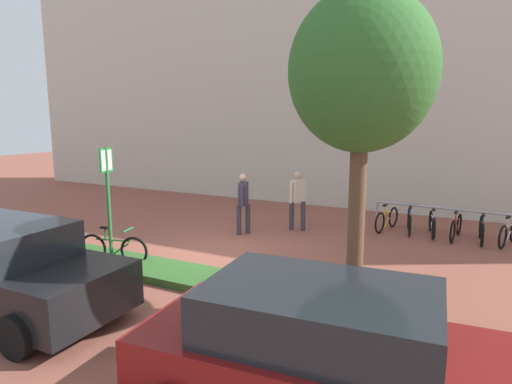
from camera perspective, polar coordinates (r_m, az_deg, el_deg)
ground_plane at (r=10.83m, az=-4.88°, el=-7.86°), size 60.00×60.00×0.00m
building_facade at (r=16.89m, az=8.24°, el=15.58°), size 28.00×1.20×10.00m
planter_strip at (r=9.56m, az=-12.19°, el=-9.99°), size 7.00×1.10×0.16m
tree_sidewalk at (r=7.33m, az=13.60°, el=14.71°), size 2.33×2.33×5.27m
parking_sign_post at (r=10.07m, az=-18.68°, el=0.31°), size 0.08×0.36×2.63m
bike_at_sign at (r=10.43m, az=-18.02°, el=-7.02°), size 1.65×0.53×0.86m
bike_rack_cluster at (r=13.11m, az=23.20°, el=-3.93°), size 3.75×1.72×0.83m
bollard_steel at (r=12.69m, az=12.58°, el=-3.31°), size 0.16×0.16×0.90m
person_shirt_white at (r=12.70m, az=5.41°, el=-0.64°), size 0.48×0.57×1.72m
person_suited_dark at (r=12.23m, az=-1.66°, el=-1.01°), size 0.37×0.58×1.72m
car_black_suv at (r=8.60m, az=-29.88°, el=-8.62°), size 4.33×2.07×1.54m
car_maroon_wagon at (r=5.03m, az=9.94°, el=-20.57°), size 4.42×2.28×1.54m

